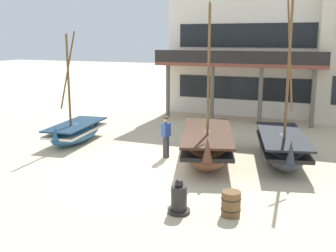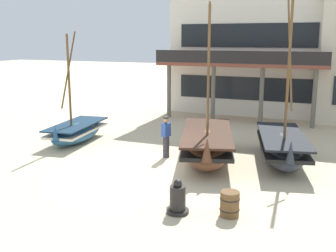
% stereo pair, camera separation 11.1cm
% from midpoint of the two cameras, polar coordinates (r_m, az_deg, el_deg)
% --- Properties ---
extents(ground_plane, '(120.00, 120.00, 0.00)m').
position_cam_midpoint_polar(ground_plane, '(15.43, -1.60, -5.82)').
color(ground_plane, beige).
extents(fishing_boat_near_left, '(1.97, 4.01, 5.06)m').
position_cam_midpoint_polar(fishing_boat_near_left, '(19.55, -12.86, -0.75)').
color(fishing_boat_near_left, '#23517A').
rests_on(fishing_boat_near_left, ground).
extents(fishing_boat_centre_large, '(3.29, 5.57, 6.10)m').
position_cam_midpoint_polar(fishing_boat_centre_large, '(16.19, 5.26, -2.55)').
color(fishing_boat_centre_large, brown).
rests_on(fishing_boat_centre_large, ground).
extents(fishing_boat_far_right, '(2.73, 5.10, 6.38)m').
position_cam_midpoint_polar(fishing_boat_far_right, '(16.51, 15.37, -2.78)').
color(fishing_boat_far_right, '#2D333D').
rests_on(fishing_boat_far_right, ground).
extents(fisherman_by_hull, '(0.31, 0.41, 1.68)m').
position_cam_midpoint_polar(fisherman_by_hull, '(16.51, -0.48, -1.61)').
color(fisherman_by_hull, '#33333D').
rests_on(fisherman_by_hull, ground).
extents(capstan_winch, '(0.63, 0.63, 0.98)m').
position_cam_midpoint_polar(capstan_winch, '(11.49, 1.26, -10.21)').
color(capstan_winch, black).
rests_on(capstan_winch, ground).
extents(wooden_barrel, '(0.56, 0.56, 0.70)m').
position_cam_midpoint_polar(wooden_barrel, '(11.44, 8.49, -10.66)').
color(wooden_barrel, brown).
rests_on(wooden_barrel, ground).
extents(harbor_building_main, '(10.16, 8.90, 9.82)m').
position_cam_midpoint_polar(harbor_building_main, '(28.54, 11.86, 12.19)').
color(harbor_building_main, silver).
rests_on(harbor_building_main, ground).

